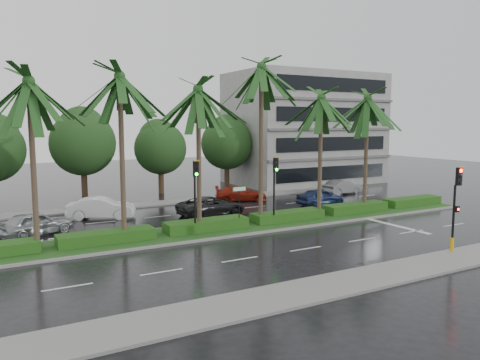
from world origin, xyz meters
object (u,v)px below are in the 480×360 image
car_grey (342,187)px  car_red (241,193)px  signal_near (456,205)px  car_silver (36,223)px  street_sign (239,196)px  car_blue (320,197)px  car_darkgrey (211,206)px  signal_median_left (195,186)px  car_white (101,208)px

car_grey → car_red: bearing=75.5°
signal_near → car_silver: 23.38m
street_sign → signal_near: bearing=-54.7°
car_red → car_blue: 6.81m
street_sign → car_grey: (15.69, 8.38, -1.45)m
signal_near → car_silver: (-18.14, 14.64, -1.79)m
signal_near → car_red: 19.66m
car_darkgrey → signal_median_left: bearing=143.7°
signal_near → signal_median_left: 13.93m
car_red → car_blue: (4.50, -5.11, 0.06)m
car_silver → car_white: (4.50, 3.06, 0.03)m
car_silver → car_red: car_silver is taller
street_sign → car_blue: street_sign is taller
car_white → car_red: 12.28m
car_white → car_blue: 16.97m
signal_near → car_grey: (8.69, 18.25, -1.83)m
signal_median_left → car_grey: signal_median_left is taller
car_blue → car_darkgrey: bearing=84.3°
car_grey → signal_near: bearing=147.1°
car_red → car_grey: (10.19, -1.27, 0.04)m
car_white → car_grey: size_ratio=1.11×
car_darkgrey → car_red: size_ratio=1.14×
car_red → car_blue: car_blue is taller
car_grey → car_white: bearing=84.0°
signal_near → car_white: 22.42m
car_white → car_darkgrey: size_ratio=0.91×
signal_median_left → car_red: size_ratio=0.99×
car_darkgrey → car_blue: size_ratio=1.22×
car_white → car_blue: (16.64, -3.30, -0.06)m
car_white → car_red: car_white is taller
car_blue → signal_median_left: bearing=107.2°
street_sign → car_silver: street_sign is taller
car_red → car_grey: 10.27m
car_darkgrey → car_blue: (9.50, -0.49, 0.00)m
car_white → car_red: bearing=-59.8°
street_sign → signal_median_left: bearing=-176.5°
car_silver → car_darkgrey: bearing=-108.5°
signal_near → car_darkgrey: size_ratio=0.87×
car_silver → car_white: 5.44m
signal_median_left → car_red: 13.21m
signal_near → signal_median_left: size_ratio=1.00×
signal_median_left → car_blue: signal_median_left is taller
car_blue → car_white: bearing=76.1°
car_darkgrey → car_grey: size_ratio=1.22×
signal_median_left → car_darkgrey: (3.50, 5.21, -2.30)m
car_silver → car_red: 17.34m
car_red → car_darkgrey: bearing=157.4°
signal_median_left → car_blue: size_ratio=1.07×
car_darkgrey → car_grey: car_darkgrey is taller
car_darkgrey → car_red: bearing=-49.6°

